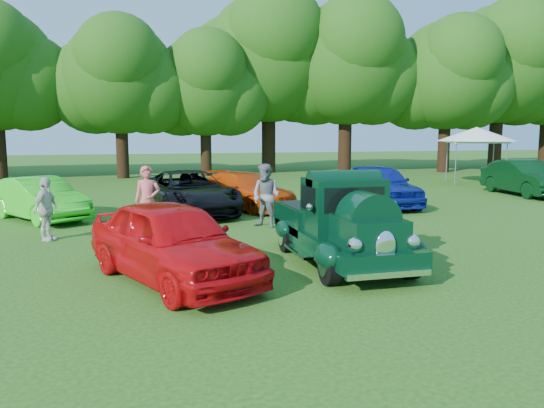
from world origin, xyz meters
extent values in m
plane|color=#1B4911|center=(0.00, 0.00, 0.00)|extent=(120.00, 120.00, 0.00)
cylinder|color=black|center=(-0.76, -1.77, 0.37)|extent=(0.22, 0.74, 0.74)
cylinder|color=black|center=(0.90, -1.77, 0.37)|extent=(0.22, 0.74, 0.74)
cylinder|color=black|center=(-0.76, 1.08, 0.37)|extent=(0.22, 0.74, 0.74)
cylinder|color=black|center=(0.90, 1.08, 0.37)|extent=(0.22, 0.74, 0.74)
cube|color=black|center=(0.07, -0.27, 0.52)|extent=(1.73, 4.51, 0.34)
cube|color=black|center=(0.07, -1.62, 0.92)|extent=(1.10, 1.45, 0.62)
cube|color=black|center=(0.07, -0.40, 1.26)|extent=(1.57, 1.15, 1.20)
cube|color=black|center=(0.07, -0.95, 1.47)|extent=(1.30, 0.06, 0.52)
cube|color=black|center=(0.07, 1.10, 0.80)|extent=(1.73, 2.06, 0.58)
cube|color=black|center=(0.07, 1.10, 1.08)|extent=(1.48, 1.81, 0.05)
ellipsoid|color=black|center=(-0.79, -1.77, 0.56)|extent=(0.50, 0.86, 0.50)
ellipsoid|color=black|center=(0.93, -1.77, 0.56)|extent=(0.50, 0.86, 0.50)
ellipsoid|color=black|center=(-0.82, 1.08, 0.55)|extent=(0.38, 0.72, 0.42)
ellipsoid|color=black|center=(0.96, 1.08, 0.55)|extent=(0.38, 0.72, 0.42)
ellipsoid|color=white|center=(0.07, -2.38, 0.80)|extent=(0.41, 0.12, 0.60)
sphere|color=white|center=(-0.49, -2.31, 0.86)|extent=(0.28, 0.28, 0.28)
sphere|color=white|center=(0.63, -2.31, 0.86)|extent=(0.28, 0.28, 0.28)
cube|color=white|center=(0.07, -2.53, 0.34)|extent=(1.63, 0.11, 0.11)
cube|color=white|center=(0.07, 2.14, 0.40)|extent=(1.63, 0.11, 0.11)
imported|color=#BF080C|center=(-3.56, -0.74, 0.78)|extent=(3.53, 4.90, 1.55)
imported|color=#22C41A|center=(-7.20, 7.53, 0.69)|extent=(3.59, 4.31, 1.39)
imported|color=black|center=(-2.36, 7.67, 0.75)|extent=(3.41, 5.77, 1.50)
imported|color=#BE3706|center=(-0.23, 8.42, 0.67)|extent=(3.75, 4.99, 1.34)
imported|color=navy|center=(4.90, 7.77, 0.81)|extent=(2.10, 4.85, 1.63)
imported|color=black|center=(12.83, 9.30, 0.78)|extent=(2.16, 4.91, 1.57)
imported|color=#CE5455|center=(-3.88, 3.96, 0.97)|extent=(0.71, 0.48, 1.93)
imported|color=slate|center=(-0.43, 4.39, 0.95)|extent=(1.15, 1.17, 1.90)
imported|color=beige|center=(-6.48, 3.95, 0.84)|extent=(0.76, 1.06, 1.67)
cube|color=white|center=(13.85, 14.36, 2.30)|extent=(3.68, 3.68, 0.11)
cone|color=white|center=(13.85, 14.36, 2.72)|extent=(5.40, 5.40, 0.75)
cylinder|color=slate|center=(12.19, 13.68, 1.13)|extent=(0.06, 0.06, 2.25)
cylinder|color=slate|center=(13.17, 16.02, 1.13)|extent=(0.06, 0.06, 2.25)
cylinder|color=slate|center=(14.52, 12.70, 1.13)|extent=(0.06, 0.06, 2.25)
cylinder|color=slate|center=(15.50, 15.04, 1.13)|extent=(0.06, 0.06, 2.25)
cylinder|color=black|center=(-4.83, 23.18, 1.85)|extent=(0.74, 0.74, 3.71)
sphere|color=#19450E|center=(-4.83, 23.18, 6.08)|extent=(6.78, 6.78, 6.78)
cylinder|color=black|center=(0.40, 23.71, 1.76)|extent=(0.71, 0.71, 3.53)
sphere|color=#19450E|center=(0.40, 23.71, 5.78)|extent=(6.45, 6.45, 6.45)
cylinder|color=black|center=(5.01, 25.30, 2.39)|extent=(0.96, 0.96, 4.78)
sphere|color=#19450E|center=(5.01, 25.30, 7.84)|extent=(8.74, 8.74, 8.74)
cylinder|color=black|center=(10.07, 23.70, 2.27)|extent=(0.91, 0.91, 4.53)
sphere|color=#19450E|center=(10.07, 23.70, 7.43)|extent=(8.29, 8.29, 8.29)
cylinder|color=black|center=(17.15, 22.60, 2.05)|extent=(0.82, 0.82, 4.10)
sphere|color=#19450E|center=(17.15, 22.60, 6.72)|extent=(7.49, 7.49, 7.49)
cylinder|color=black|center=(22.48, 24.04, 2.38)|extent=(0.95, 0.95, 4.76)
sphere|color=#19450E|center=(22.48, 24.04, 7.81)|extent=(8.71, 8.71, 8.71)
camera|label=1|loc=(-4.24, -10.81, 2.85)|focal=35.00mm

